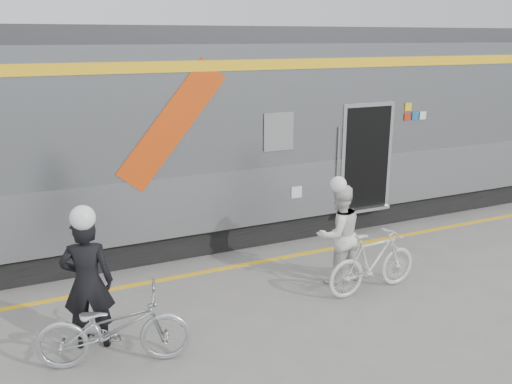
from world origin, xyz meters
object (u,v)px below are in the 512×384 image
woman (338,234)px  man (88,283)px  bicycle_right (373,262)px  bicycle_left (114,328)px

woman → man: bearing=1.3°
bicycle_right → man: bearing=83.6°
bicycle_left → woman: (3.79, 0.86, 0.33)m
man → bicycle_right: 4.31m
woman → bicycle_right: (0.30, -0.55, -0.33)m
man → bicycle_left: size_ratio=0.95×
bicycle_left → bicycle_right: bicycle_right is taller
man → bicycle_left: bearing=124.9°
woman → bicycle_right: size_ratio=0.99×
woman → bicycle_right: woman is taller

